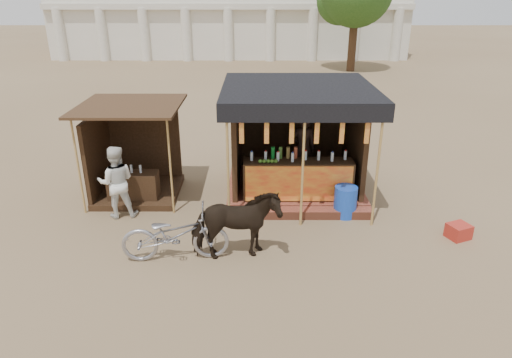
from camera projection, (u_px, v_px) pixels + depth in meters
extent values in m
plane|color=#846B4C|center=(256.00, 263.00, 8.84)|extent=(120.00, 120.00, 0.00)
cube|color=brown|center=(294.00, 186.00, 12.02)|extent=(3.40, 2.80, 0.22)
cube|color=brown|center=(299.00, 213.00, 10.59)|extent=(3.40, 0.35, 0.20)
cube|color=#3C2416|center=(298.00, 179.00, 10.92)|extent=(2.60, 0.55, 0.95)
cube|color=red|center=(299.00, 184.00, 10.65)|extent=(2.50, 0.02, 0.88)
cube|color=#3C2416|center=(292.00, 123.00, 12.64)|extent=(3.00, 0.12, 2.50)
cube|color=#3C2416|center=(236.00, 136.00, 11.49)|extent=(0.12, 2.50, 2.50)
cube|color=#3C2416|center=(355.00, 136.00, 11.49)|extent=(0.12, 2.50, 2.50)
cube|color=black|center=(298.00, 87.00, 10.81)|extent=(3.60, 3.60, 0.06)
cube|color=black|center=(305.00, 114.00, 9.24)|extent=(3.60, 0.06, 0.36)
cylinder|color=tan|center=(228.00, 168.00, 9.73)|extent=(0.06, 0.06, 2.75)
cylinder|color=tan|center=(303.00, 168.00, 9.73)|extent=(0.06, 0.06, 2.75)
cylinder|color=tan|center=(378.00, 168.00, 9.73)|extent=(0.06, 0.06, 2.75)
cube|color=red|center=(241.00, 131.00, 9.41)|extent=(0.10, 0.02, 0.55)
cube|color=red|center=(267.00, 131.00, 9.41)|extent=(0.10, 0.02, 0.55)
cube|color=red|center=(292.00, 131.00, 9.41)|extent=(0.10, 0.02, 0.55)
cube|color=red|center=(317.00, 131.00, 9.41)|extent=(0.10, 0.02, 0.55)
cube|color=red|center=(342.00, 131.00, 9.41)|extent=(0.10, 0.02, 0.55)
cube|color=red|center=(367.00, 131.00, 9.41)|extent=(0.10, 0.02, 0.55)
imported|color=black|center=(303.00, 148.00, 11.72)|extent=(0.66, 0.45, 1.78)
cube|color=#3C2416|center=(140.00, 191.00, 11.76)|extent=(2.00, 2.00, 0.15)
cube|color=#3C2416|center=(145.00, 144.00, 12.26)|extent=(1.90, 0.10, 2.10)
cube|color=#3C2416|center=(98.00, 156.00, 11.38)|extent=(0.10, 1.90, 2.10)
cube|color=#472D19|center=(129.00, 106.00, 10.78)|extent=(2.40, 2.40, 0.06)
cylinder|color=tan|center=(78.00, 167.00, 10.37)|extent=(0.05, 0.05, 2.35)
cylinder|color=tan|center=(170.00, 167.00, 10.36)|extent=(0.05, 0.05, 2.35)
cube|color=#3C2416|center=(134.00, 188.00, 11.17)|extent=(1.20, 0.50, 0.80)
imported|color=black|center=(236.00, 226.00, 8.74)|extent=(1.81, 1.07, 1.43)
imported|color=#9999A1|center=(175.00, 235.00, 8.78)|extent=(2.12, 0.91, 1.08)
imported|color=white|center=(116.00, 182.00, 10.35)|extent=(0.93, 0.79, 1.71)
cylinder|color=blue|center=(345.00, 202.00, 10.54)|extent=(0.60, 0.60, 0.73)
cube|color=#A9271C|center=(459.00, 231.00, 9.68)|extent=(0.55, 0.53, 0.31)
cube|color=#1A7623|center=(340.00, 197.00, 11.15)|extent=(0.64, 0.45, 0.40)
cube|color=white|center=(340.00, 188.00, 11.06)|extent=(0.66, 0.47, 0.06)
cube|color=silver|center=(230.00, 0.00, 34.93)|extent=(26.00, 7.00, 8.00)
cube|color=silver|center=(228.00, 6.00, 31.73)|extent=(26.00, 0.50, 0.40)
cylinder|color=silver|center=(60.00, 35.00, 32.48)|extent=(0.70, 0.70, 3.60)
cylinder|color=silver|center=(102.00, 35.00, 32.48)|extent=(0.70, 0.70, 3.60)
cylinder|color=silver|center=(144.00, 35.00, 32.47)|extent=(0.70, 0.70, 3.60)
cylinder|color=silver|center=(186.00, 35.00, 32.47)|extent=(0.70, 0.70, 3.60)
cylinder|color=silver|center=(228.00, 35.00, 32.47)|extent=(0.70, 0.70, 3.60)
cylinder|color=silver|center=(270.00, 35.00, 32.46)|extent=(0.70, 0.70, 3.60)
cylinder|color=silver|center=(312.00, 35.00, 32.46)|extent=(0.70, 0.70, 3.60)
cylinder|color=silver|center=(355.00, 35.00, 32.46)|extent=(0.70, 0.70, 3.60)
cylinder|color=silver|center=(397.00, 35.00, 32.45)|extent=(0.70, 0.70, 3.60)
cylinder|color=#382314|center=(353.00, 38.00, 28.33)|extent=(0.50, 0.50, 4.00)
sphere|color=#3C6121|center=(341.00, 0.00, 28.02)|extent=(2.99, 2.99, 2.99)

